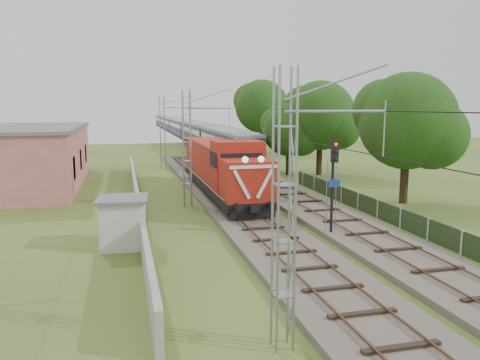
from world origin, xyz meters
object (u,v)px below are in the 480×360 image
object	(u,v)px
locomotive	(222,167)
coach_rake	(182,127)
signal_post	(334,171)
relay_hut	(123,222)

from	to	relation	value
locomotive	coach_rake	world-z (taller)	locomotive
coach_rake	signal_post	xyz separation A→B (m)	(-1.65, -78.07, 1.12)
coach_rake	signal_post	distance (m)	78.09
locomotive	relay_hut	size ratio (longest dim) A/B	6.92
coach_rake	relay_hut	world-z (taller)	coach_rake
locomotive	relay_hut	distance (m)	13.67
locomotive	coach_rake	xyz separation A→B (m)	(5.00, 65.62, 0.15)
coach_rake	relay_hut	bearing A→B (deg)	-99.14
coach_rake	relay_hut	distance (m)	78.07
coach_rake	signal_post	size ratio (longest dim) A/B	21.35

